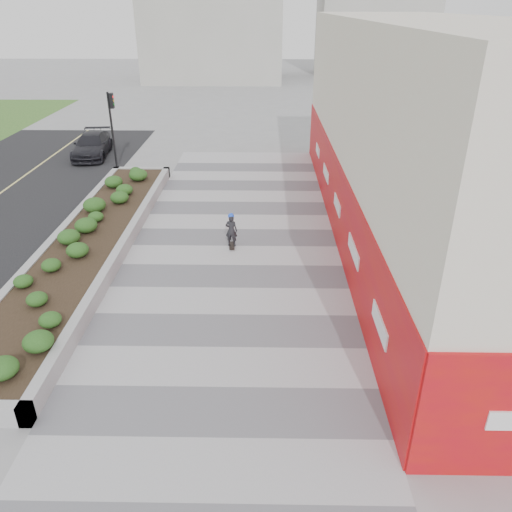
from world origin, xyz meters
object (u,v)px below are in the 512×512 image
(car_dark, at_px, (92,145))
(planter, at_px, (90,240))
(skateboarder, at_px, (231,230))
(traffic_signal_near, at_px, (112,119))

(car_dark, bearing_deg, planter, -79.49)
(planter, distance_m, car_dark, 13.59)
(planter, bearing_deg, skateboarder, 3.19)
(traffic_signal_near, height_order, skateboarder, traffic_signal_near)
(planter, height_order, skateboarder, skateboarder)
(traffic_signal_near, bearing_deg, planter, -80.65)
(skateboarder, xyz_separation_m, car_dark, (-9.32, 12.71, -0.04))
(planter, relative_size, traffic_signal_near, 4.29)
(skateboarder, relative_size, car_dark, 0.30)
(car_dark, bearing_deg, traffic_signal_near, -54.99)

